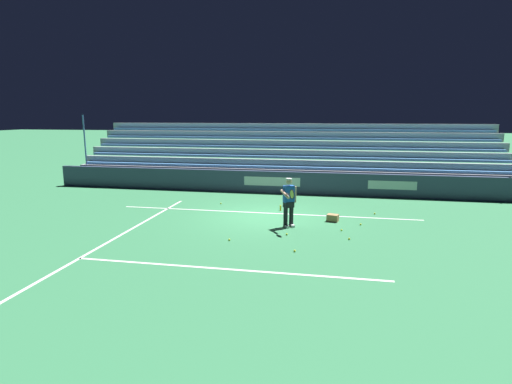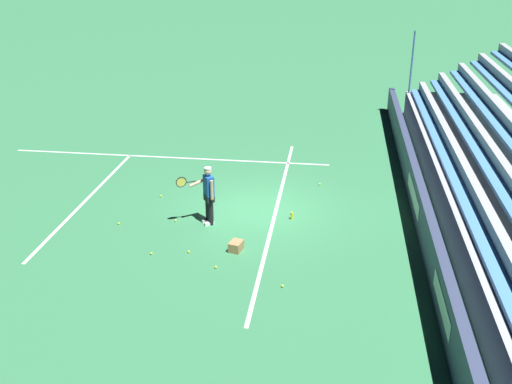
# 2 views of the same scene
# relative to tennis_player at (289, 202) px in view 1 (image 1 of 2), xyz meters

# --- Properties ---
(ground_plane) EXTENTS (160.00, 160.00, 0.00)m
(ground_plane) POSITION_rel_tennis_player_xyz_m (1.15, -1.33, -0.89)
(ground_plane) COLOR #337A4C
(court_baseline_white) EXTENTS (12.00, 0.10, 0.01)m
(court_baseline_white) POSITION_rel_tennis_player_xyz_m (1.15, -1.83, -0.89)
(court_baseline_white) COLOR white
(court_baseline_white) RESTS_ON ground
(court_sideline_white) EXTENTS (0.10, 12.00, 0.01)m
(court_sideline_white) POSITION_rel_tennis_player_xyz_m (5.26, 2.67, -0.89)
(court_sideline_white) COLOR white
(court_sideline_white) RESTS_ON ground
(court_service_line_white) EXTENTS (8.22, 0.10, 0.01)m
(court_service_line_white) POSITION_rel_tennis_player_xyz_m (1.15, 4.17, -0.89)
(court_service_line_white) COLOR white
(court_service_line_white) RESTS_ON ground
(back_wall_sponsor_board) EXTENTS (23.85, 0.25, 1.10)m
(back_wall_sponsor_board) POSITION_rel_tennis_player_xyz_m (1.14, -6.00, -0.34)
(back_wall_sponsor_board) COLOR #384260
(back_wall_sponsor_board) RESTS_ON ground
(bleacher_stand) EXTENTS (22.65, 4.00, 3.85)m
(bleacher_stand) POSITION_rel_tennis_player_xyz_m (1.15, -8.62, -0.10)
(bleacher_stand) COLOR #9EA3A8
(bleacher_stand) RESTS_ON ground
(tennis_player) EXTENTS (0.57, 1.06, 1.71)m
(tennis_player) POSITION_rel_tennis_player_xyz_m (0.00, 0.00, 0.00)
(tennis_player) COLOR black
(tennis_player) RESTS_ON ground
(ball_box_cardboard) EXTENTS (0.46, 0.39, 0.26)m
(ball_box_cardboard) POSITION_rel_tennis_player_xyz_m (-1.51, -1.05, -0.76)
(ball_box_cardboard) COLOR #A87F51
(ball_box_cardboard) RESTS_ON ground
(tennis_ball_midcourt) EXTENTS (0.07, 0.07, 0.07)m
(tennis_ball_midcourt) POSITION_rel_tennis_player_xyz_m (1.63, 1.91, -0.86)
(tennis_ball_midcourt) COLOR #CCE533
(tennis_ball_midcourt) RESTS_ON ground
(tennis_ball_by_box) EXTENTS (0.07, 0.07, 0.07)m
(tennis_ball_by_box) POSITION_rel_tennis_player_xyz_m (3.31, -3.06, -0.86)
(tennis_ball_by_box) COLOR #CCE533
(tennis_ball_by_box) RESTS_ON ground
(tennis_ball_on_baseline) EXTENTS (0.07, 0.07, 0.07)m
(tennis_ball_on_baseline) POSITION_rel_tennis_player_xyz_m (-1.81, 0.15, -0.86)
(tennis_ball_on_baseline) COLOR #CCE533
(tennis_ball_on_baseline) RESTS_ON ground
(tennis_ball_near_player) EXTENTS (0.07, 0.07, 0.07)m
(tennis_ball_near_player) POSITION_rel_tennis_player_xyz_m (-0.05, 0.98, -0.86)
(tennis_ball_near_player) COLOR #CCE533
(tennis_ball_near_player) RESTS_ON ground
(tennis_ball_stray_back) EXTENTS (0.07, 0.07, 0.07)m
(tennis_ball_stray_back) POSITION_rel_tennis_player_xyz_m (-0.46, 2.55, -0.86)
(tennis_ball_stray_back) COLOR #CCE533
(tennis_ball_stray_back) RESTS_ON ground
(tennis_ball_toward_net) EXTENTS (0.07, 0.07, 0.07)m
(tennis_ball_toward_net) POSITION_rel_tennis_player_xyz_m (-2.03, 1.10, -0.86)
(tennis_ball_toward_net) COLOR #CCE533
(tennis_ball_toward_net) RESTS_ON ground
(tennis_ball_far_right) EXTENTS (0.07, 0.07, 0.07)m
(tennis_ball_far_right) POSITION_rel_tennis_player_xyz_m (-2.49, -0.71, -0.86)
(tennis_ball_far_right) COLOR #CCE533
(tennis_ball_far_right) RESTS_ON ground
(tennis_ball_far_left) EXTENTS (0.07, 0.07, 0.07)m
(tennis_ball_far_left) POSITION_rel_tennis_player_xyz_m (-3.14, -2.44, -0.86)
(tennis_ball_far_left) COLOR #CCE533
(tennis_ball_far_left) RESTS_ON ground
(water_bottle) EXTENTS (0.07, 0.07, 0.22)m
(water_bottle) POSITION_rel_tennis_player_xyz_m (0.58, -2.35, -0.78)
(water_bottle) COLOR yellow
(water_bottle) RESTS_ON ground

